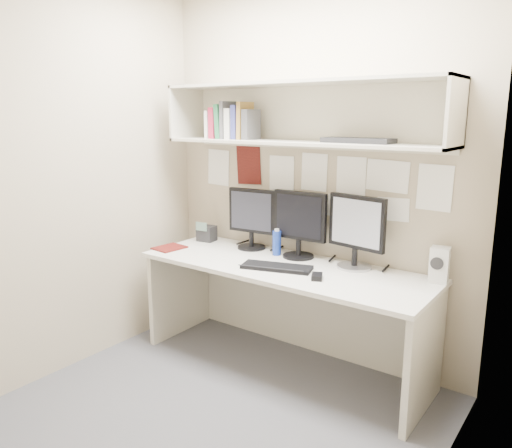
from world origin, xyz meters
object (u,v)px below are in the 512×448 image
Objects in this scene: maroon_notebook at (169,248)px; desk_phone at (207,233)px; monitor_right at (356,229)px; keyboard at (277,267)px; monitor_center at (300,222)px; speaker at (439,265)px; monitor_left at (252,216)px; desk at (283,316)px.

maroon_notebook is 0.35m from desk_phone.
keyboard is (-0.40, -0.33, -0.25)m from monitor_right.
maroon_notebook is (-0.90, -0.38, -0.25)m from monitor_center.
keyboard is at bearing -167.74° from speaker.
desk_phone reaches higher than keyboard.
speaker is (0.93, 0.35, 0.10)m from keyboard.
keyboard is 0.91m from desk_phone.
speaker is at bearing -4.93° from monitor_left.
monitor_center is at bearing 28.68° from maroon_notebook.
keyboard is at bearing -131.49° from monitor_right.
monitor_right is at bearing 21.85° from maroon_notebook.
keyboard is 1.00m from speaker.
monitor_left is 2.09× the size of speaker.
desk is 4.47× the size of monitor_left.
monitor_center reaches higher than monitor_left.
maroon_notebook is at bearing -158.71° from monitor_center.
monitor_left is 2.05× the size of maroon_notebook.
keyboard reaches higher than desk.
speaker reaches higher than desk_phone.
maroon_notebook is 1.37× the size of desk_phone.
monitor_left is 0.96× the size of monitor_center.
keyboard is at bearing -42.63° from monitor_left.
keyboard is (0.01, -0.11, 0.37)m from desk.
desk_phone is (-0.42, -0.04, -0.18)m from monitor_left.
monitor_right is 1.40m from maroon_notebook.
monitor_left is at bearing 172.62° from speaker.
speaker is 1.34× the size of desk_phone.
monitor_left reaches higher than speaker.
desk is at bearing -142.60° from monitor_right.
monitor_center is 0.97× the size of monitor_right.
keyboard is 2.85× the size of desk_phone.
monitor_right is at bearing 22.30° from keyboard.
monitor_center is at bearing -170.70° from monitor_right.
desk_phone is (-1.79, -0.06, -0.04)m from speaker.
monitor_center is 2.12× the size of maroon_notebook.
maroon_notebook is at bearing 166.26° from keyboard.
monitor_left reaches higher than keyboard.
keyboard is (0.03, -0.33, -0.24)m from monitor_center.
desk is 0.77m from monitor_left.
maroon_notebook is (-1.33, -0.38, -0.25)m from monitor_right.
desk is 4.40× the size of keyboard.
desk_phone is at bearing 178.86° from monitor_left.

